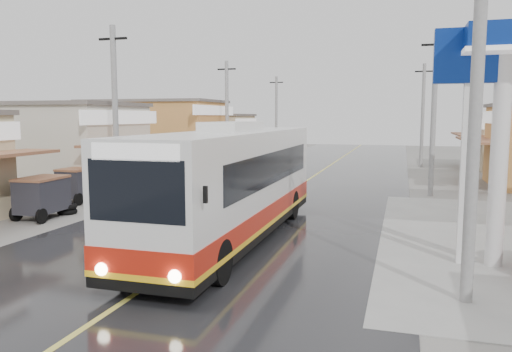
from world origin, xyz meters
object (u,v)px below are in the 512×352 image
Objects in this scene: second_bus at (240,154)px; tricycle_far at (79,183)px; tricycle_near at (42,195)px; tyre_stack at (67,209)px; cyclist at (209,187)px; coach_bus at (233,184)px.

tricycle_far is at bearing -116.08° from second_bus.
tricycle_far is at bearing 102.02° from tricycle_near.
second_bus reaches higher than tyre_stack.
tyre_stack is (0.33, 1.05, -0.73)m from tricycle_near.
cyclist is at bearing -81.94° from second_bus.
tricycle_far is (-4.74, -9.44, -0.76)m from second_bus.
second_bus is 12.63m from tyre_stack.
cyclist reaches higher than tricycle_far.
tyre_stack is at bearing 69.78° from tricycle_near.
second_bus reaches higher than tricycle_near.
coach_bus reaches higher than cyclist.
tricycle_near is 1.01× the size of tricycle_far.
second_bus reaches higher than tricycle_far.
second_bus is 7.72m from cyclist.
tricycle_far is 2.64× the size of tyre_stack.
second_bus is 10.59m from tricycle_far.
cyclist is at bearing 45.38° from tyre_stack.
tyre_stack is at bearing -62.21° from tricycle_far.
tricycle_far is at bearing 152.78° from coach_bus.
second_bus is at bearing 74.14° from tyre_stack.
coach_bus is at bearing -26.10° from tricycle_far.
coach_bus is at bearing -10.45° from tricycle_near.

